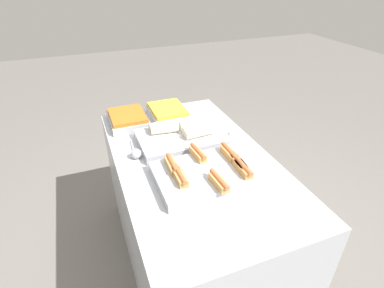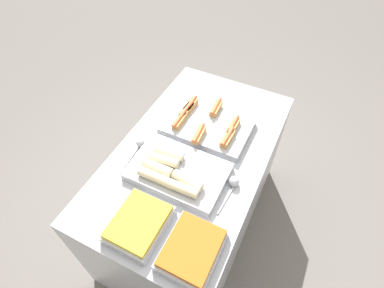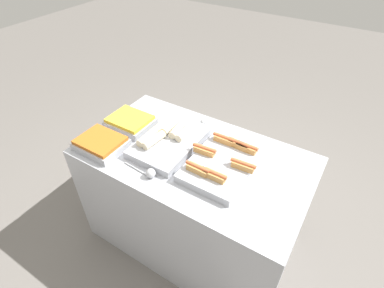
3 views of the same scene
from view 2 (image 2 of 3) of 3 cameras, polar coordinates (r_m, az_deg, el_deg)
name	(u,v)px [view 2 (image 2 of 3)]	position (r m, az deg, el deg)	size (l,w,h in m)	color
ground_plane	(193,219)	(2.48, 0.16, -14.16)	(12.00, 12.00, 0.00)	slate
counter	(193,191)	(2.10, 0.18, -8.88)	(1.44, 0.83, 0.87)	#A8AAB2
tray_hotdogs	(207,125)	(1.84, 2.83, 3.61)	(0.40, 0.52, 0.10)	#A8AAB2
tray_wraps	(176,171)	(1.61, -3.02, -5.22)	(0.34, 0.51, 0.10)	#A8AAB2
tray_side_front	(192,250)	(1.41, -0.02, -19.48)	(0.30, 0.24, 0.07)	#A8AAB2
tray_side_back	(139,224)	(1.48, -10.08, -14.72)	(0.30, 0.24, 0.07)	#A8AAB2
serving_spoon_near	(233,183)	(1.60, 7.90, -7.36)	(0.23, 0.06, 0.06)	#B2B5BA
serving_spoon_far	(140,144)	(1.77, -9.97, -0.04)	(0.25, 0.06, 0.06)	#B2B5BA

